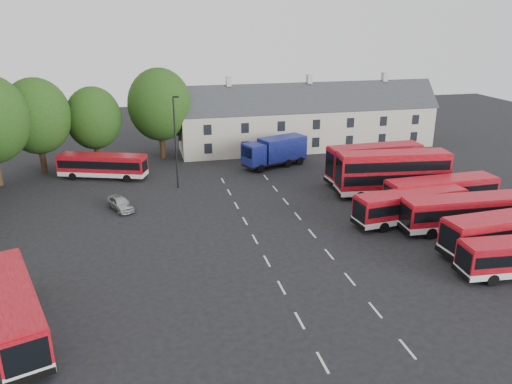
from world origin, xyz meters
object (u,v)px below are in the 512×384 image
bus_dd_south (393,171)px  silver_car (120,203)px  box_truck (275,151)px  bus_west (12,306)px  lamppost (176,140)px

bus_dd_south → silver_car: bus_dd_south is taller
box_truck → bus_west: bearing=-149.5°
bus_west → silver_car: bearing=-34.7°
bus_dd_south → silver_car: (-26.95, 2.26, -1.98)m
bus_west → lamppost: 26.86m
bus_west → silver_car: bus_west is taller
silver_car → lamppost: (5.87, 5.22, 4.60)m
silver_car → lamppost: bearing=19.1°
bus_west → box_truck: size_ratio=1.29×
bus_dd_south → box_truck: bus_dd_south is taller
box_truck → lamppost: 13.82m
lamppost → box_truck: bearing=23.8°
bus_dd_south → box_truck: 15.62m
bus_west → lamppost: bearing=-43.7°
box_truck → silver_car: bearing=-170.4°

